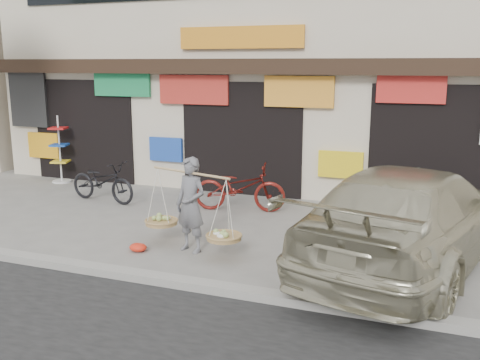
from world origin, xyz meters
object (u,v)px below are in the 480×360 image
(street_vendor, at_px, (191,209))
(bike_2, at_px, (240,187))
(display_rack, at_px, (60,156))
(bike_0, at_px, (103,181))
(suv, at_px, (410,217))

(street_vendor, relative_size, bike_2, 0.97)
(street_vendor, height_order, display_rack, display_rack)
(street_vendor, distance_m, bike_0, 4.08)
(suv, bearing_deg, display_rack, -4.11)
(bike_0, bearing_deg, bike_2, -74.57)
(bike_2, bearing_deg, bike_0, 84.26)
(bike_0, relative_size, suv, 0.31)
(bike_2, bearing_deg, display_rack, 67.58)
(bike_2, distance_m, display_rack, 5.57)
(street_vendor, xyz_separation_m, display_rack, (-5.60, 3.67, -0.02))
(bike_0, height_order, bike_2, bike_2)
(street_vendor, height_order, bike_2, street_vendor)
(street_vendor, relative_size, suv, 0.33)
(suv, xyz_separation_m, display_rack, (-9.07, 3.05, -0.07))
(bike_0, xyz_separation_m, bike_2, (3.22, 0.36, 0.04))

